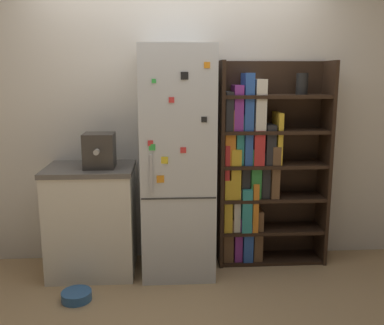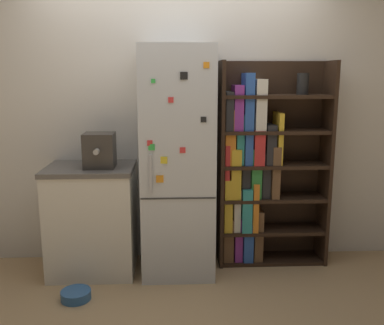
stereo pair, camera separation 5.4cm
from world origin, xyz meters
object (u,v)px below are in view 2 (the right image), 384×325
at_px(bookshelf, 258,169).
at_px(pet_bowl, 76,294).
at_px(refrigerator, 177,163).
at_px(espresso_machine, 100,150).

relative_size(bookshelf, pet_bowl, 7.87).
distance_m(refrigerator, pet_bowl, 1.30).
height_order(bookshelf, pet_bowl, bookshelf).
bearing_deg(bookshelf, pet_bowl, -156.27).
bearing_deg(refrigerator, pet_bowl, -147.66).
xyz_separation_m(refrigerator, bookshelf, (0.71, 0.16, -0.10)).
relative_size(refrigerator, bookshelf, 1.06).
xyz_separation_m(refrigerator, espresso_machine, (-0.64, -0.03, 0.12)).
height_order(refrigerator, bookshelf, refrigerator).
height_order(refrigerator, espresso_machine, refrigerator).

